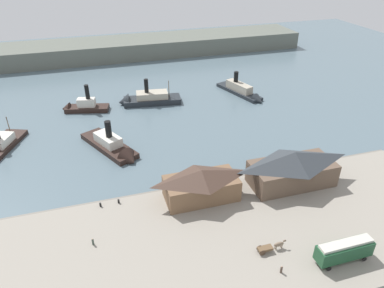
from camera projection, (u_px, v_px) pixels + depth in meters
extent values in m
plane|color=slate|center=(185.00, 180.00, 87.59)|extent=(320.00, 320.00, 0.00)
cube|color=gray|center=(217.00, 242.00, 69.07)|extent=(110.00, 36.00, 1.20)
cube|color=slate|center=(189.00, 187.00, 84.36)|extent=(110.00, 0.80, 1.00)
cube|color=brown|center=(201.00, 188.00, 78.67)|extent=(15.90, 7.84, 4.99)
pyramid|color=#473328|center=(201.00, 175.00, 76.85)|extent=(16.22, 8.24, 2.30)
cube|color=brown|center=(292.00, 173.00, 83.23)|extent=(19.43, 8.89, 5.46)
pyramid|color=#33383D|center=(294.00, 158.00, 81.11)|extent=(19.82, 9.33, 2.99)
cube|color=#1E4C2D|center=(344.00, 251.00, 63.27)|extent=(10.51, 2.79, 2.89)
cube|color=beige|center=(346.00, 244.00, 62.42)|extent=(10.09, 1.95, 0.50)
cylinder|color=black|center=(354.00, 248.00, 66.30)|extent=(0.90, 0.18, 0.90)
cylinder|color=black|center=(364.00, 259.00, 63.98)|extent=(0.90, 0.18, 0.90)
cylinder|color=black|center=(320.00, 257.00, 64.45)|extent=(0.90, 0.18, 0.90)
cylinder|color=black|center=(329.00, 269.00, 62.14)|extent=(0.90, 0.18, 0.90)
cube|color=brown|center=(265.00, 248.00, 65.67)|extent=(2.75, 1.26, 0.50)
cylinder|color=#4C3828|center=(259.00, 248.00, 66.11)|extent=(1.20, 0.10, 1.20)
cylinder|color=#4C3828|center=(262.00, 253.00, 65.07)|extent=(1.20, 0.10, 1.20)
ellipsoid|color=#7A6651|center=(279.00, 244.00, 66.24)|extent=(2.00, 0.70, 0.90)
ellipsoid|color=#7A6651|center=(285.00, 241.00, 66.24)|extent=(0.70, 0.32, 0.44)
cylinder|color=#7A6651|center=(281.00, 245.00, 66.86)|extent=(0.16, 0.16, 1.00)
cylinder|color=#7A6651|center=(282.00, 247.00, 66.53)|extent=(0.16, 0.16, 1.00)
cylinder|color=#7A6651|center=(275.00, 246.00, 66.56)|extent=(0.16, 0.16, 1.00)
cylinder|color=#7A6651|center=(276.00, 248.00, 66.22)|extent=(0.16, 0.16, 1.00)
cylinder|color=#3D4C42|center=(93.00, 242.00, 67.32)|extent=(0.38, 0.38, 1.29)
sphere|color=#CCA889|center=(92.00, 239.00, 66.94)|extent=(0.24, 0.24, 0.24)
cylinder|color=#4C3D33|center=(281.00, 270.00, 61.68)|extent=(0.39, 0.39, 1.35)
sphere|color=#CCA889|center=(282.00, 267.00, 61.28)|extent=(0.25, 0.25, 0.25)
cylinder|color=black|center=(331.00, 162.00, 91.46)|extent=(0.44, 0.44, 0.90)
cylinder|color=black|center=(119.00, 201.00, 78.00)|extent=(0.44, 0.44, 0.90)
cylinder|color=black|center=(100.00, 205.00, 77.01)|extent=(0.44, 0.44, 0.90)
cube|color=black|center=(109.00, 146.00, 100.59)|extent=(14.78, 21.31, 1.51)
cone|color=black|center=(130.00, 160.00, 94.06)|extent=(6.65, 5.82, 5.57)
cube|color=silver|center=(108.00, 139.00, 99.58)|extent=(7.62, 9.63, 2.52)
cylinder|color=black|center=(108.00, 129.00, 97.21)|extent=(1.71, 1.71, 4.62)
cube|color=#23282D|center=(239.00, 92.00, 135.93)|extent=(11.14, 21.68, 1.21)
cone|color=#23282D|center=(258.00, 101.00, 128.39)|extent=(5.33, 4.98, 4.37)
cube|color=#B2A893|center=(239.00, 87.00, 134.91)|extent=(6.74, 12.08, 2.82)
cylinder|color=black|center=(236.00, 77.00, 134.69)|extent=(1.66, 1.66, 3.85)
cube|color=black|center=(87.00, 108.00, 122.24)|extent=(15.12, 8.20, 1.60)
cone|color=black|center=(66.00, 109.00, 121.94)|extent=(3.57, 4.85, 4.35)
cube|color=silver|center=(86.00, 102.00, 121.13)|extent=(6.34, 4.21, 2.81)
cylinder|color=black|center=(87.00, 92.00, 119.25)|extent=(1.43, 1.43, 4.82)
cube|color=#23282D|center=(152.00, 100.00, 127.78)|extent=(20.76, 9.24, 1.96)
cone|color=#23282D|center=(124.00, 102.00, 126.37)|extent=(4.37, 6.42, 6.00)
cube|color=#B2A893|center=(152.00, 95.00, 126.73)|extent=(11.54, 6.48, 2.22)
cylinder|color=black|center=(146.00, 86.00, 124.71)|extent=(1.45, 1.45, 4.85)
cylinder|color=brown|center=(169.00, 89.00, 126.61)|extent=(0.24, 0.24, 6.07)
cube|color=black|center=(2.00, 146.00, 100.91)|extent=(12.60, 18.73, 1.20)
cube|color=silver|center=(0.00, 140.00, 100.07)|extent=(7.17, 8.39, 2.12)
cylinder|color=brown|center=(9.00, 126.00, 103.67)|extent=(0.24, 0.24, 5.87)
cube|color=#60665B|center=(124.00, 48.00, 176.68)|extent=(180.00, 24.00, 8.00)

